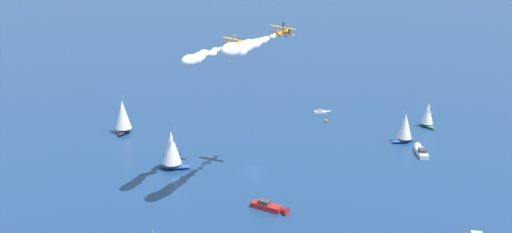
% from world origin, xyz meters
% --- Properties ---
extents(ground_plane, '(2000.00, 2000.00, 0.00)m').
position_xyz_m(ground_plane, '(0.00, 0.00, 0.00)').
color(ground_plane, navy).
extents(sailboat_far_port, '(5.30, 8.85, 11.11)m').
position_xyz_m(sailboat_far_port, '(-11.98, 53.46, 5.07)').
color(sailboat_far_port, '#23478C').
rests_on(sailboat_far_port, ground_plane).
extents(sailboat_far_stbd, '(7.83, 4.78, 9.79)m').
position_xyz_m(sailboat_far_stbd, '(-24.82, 68.65, 4.47)').
color(sailboat_far_stbd, '#33704C').
rests_on(sailboat_far_stbd, ground_plane).
extents(sailboat_inshore, '(10.55, 7.22, 13.16)m').
position_xyz_m(sailboat_inshore, '(-41.70, -37.16, 6.01)').
color(sailboat_inshore, black).
rests_on(sailboat_inshore, ground_plane).
extents(motorboat_offshore, '(8.77, 9.05, 2.91)m').
position_xyz_m(motorboat_offshore, '(26.46, -1.55, 0.78)').
color(motorboat_offshore, '#B21E1E').
rests_on(motorboat_offshore, ground_plane).
extents(motorboat_ahead, '(2.50, 6.29, 1.78)m').
position_xyz_m(motorboat_ahead, '(-48.71, 37.80, 0.48)').
color(motorboat_ahead, white).
rests_on(motorboat_ahead, ground_plane).
extents(motorboat_mid_cluster, '(10.53, 5.15, 2.96)m').
position_xyz_m(motorboat_mid_cluster, '(-1.19, 53.85, 0.80)').
color(motorboat_mid_cluster, white).
rests_on(motorboat_mid_cluster, ground_plane).
extents(sailboat_outer_ring_a, '(7.02, 10.51, 13.07)m').
position_xyz_m(sailboat_outer_ring_a, '(-6.07, -23.42, 5.97)').
color(sailboat_outer_ring_a, '#23478C').
rests_on(sailboat_outer_ring_a, ground_plane).
extents(marker_buoy, '(1.10, 1.10, 2.10)m').
position_xyz_m(marker_buoy, '(-38.31, 35.30, 0.39)').
color(marker_buoy, orange).
rests_on(marker_buoy, ground_plane).
extents(biplane_lead, '(6.74, 6.53, 3.62)m').
position_xyz_m(biplane_lead, '(-4.28, -4.86, 36.80)').
color(biplane_lead, orange).
extents(wingwalker_lead, '(1.01, 1.23, 1.53)m').
position_xyz_m(wingwalker_lead, '(-4.18, -4.71, 38.94)').
color(wingwalker_lead, white).
extents(smoke_trail_lead, '(19.68, 15.75, 3.50)m').
position_xyz_m(smoke_trail_lead, '(10.97, -16.92, 36.52)').
color(smoke_trail_lead, white).
extents(biplane_wingman, '(6.74, 6.53, 3.62)m').
position_xyz_m(biplane_wingman, '(0.72, 7.76, 40.45)').
color(biplane_wingman, orange).
extents(wingwalker_wingman, '(0.65, 0.78, 1.78)m').
position_xyz_m(wingwalker_wingman, '(0.83, 7.92, 42.63)').
color(wingwalker_wingman, black).
extents(smoke_trail_wingman, '(24.39, 20.18, 4.48)m').
position_xyz_m(smoke_trail_wingman, '(19.44, -7.06, 40.23)').
color(smoke_trail_wingman, white).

